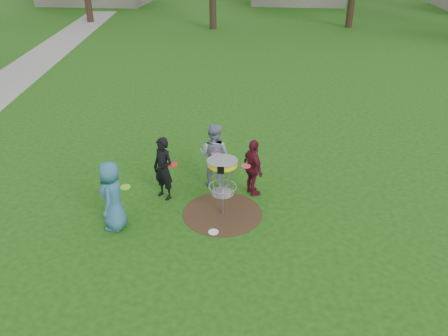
# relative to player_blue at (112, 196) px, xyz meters

# --- Properties ---
(ground) EXTENTS (100.00, 100.00, 0.00)m
(ground) POSITION_rel_player_blue_xyz_m (2.22, 0.74, -0.77)
(ground) COLOR #19470F
(ground) RESTS_ON ground
(dirt_patch) EXTENTS (1.80, 1.80, 0.01)m
(dirt_patch) POSITION_rel_player_blue_xyz_m (2.22, 0.74, -0.77)
(dirt_patch) COLOR #47331E
(dirt_patch) RESTS_ON ground
(concrete_path) EXTENTS (7.75, 39.92, 0.02)m
(concrete_path) POSITION_rel_player_blue_xyz_m (-7.78, 8.74, -0.76)
(concrete_path) COLOR #9E9E99
(concrete_path) RESTS_ON ground
(player_blue) EXTENTS (0.54, 0.79, 1.54)m
(player_blue) POSITION_rel_player_blue_xyz_m (0.00, 0.00, 0.00)
(player_blue) COLOR #2E6380
(player_blue) RESTS_ON ground
(player_black) EXTENTS (0.67, 0.61, 1.53)m
(player_black) POSITION_rel_player_blue_xyz_m (0.77, 1.29, -0.01)
(player_black) COLOR black
(player_black) RESTS_ON ground
(player_grey) EXTENTS (0.95, 0.84, 1.64)m
(player_grey) POSITION_rel_player_blue_xyz_m (1.87, 1.99, 0.05)
(player_grey) COLOR gray
(player_grey) RESTS_ON ground
(player_maroon) EXTENTS (0.71, 0.89, 1.42)m
(player_maroon) POSITION_rel_player_blue_xyz_m (2.84, 1.65, -0.06)
(player_maroon) COLOR #5A1424
(player_maroon) RESTS_ON ground
(disc_on_grass) EXTENTS (0.22, 0.22, 0.02)m
(disc_on_grass) POSITION_rel_player_blue_xyz_m (2.10, 0.00, -0.76)
(disc_on_grass) COLOR white
(disc_on_grass) RESTS_ON ground
(disc_golf_basket) EXTENTS (0.66, 0.67, 1.38)m
(disc_golf_basket) POSITION_rel_player_blue_xyz_m (2.22, 0.73, 0.25)
(disc_golf_basket) COLOR #9EA0A5
(disc_golf_basket) RESTS_ON ground
(held_discs) EXTENTS (2.64, 1.85, 0.15)m
(held_discs) POSITION_rel_player_blue_xyz_m (1.48, 1.10, 0.17)
(held_discs) COLOR #7FD717
(held_discs) RESTS_ON ground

